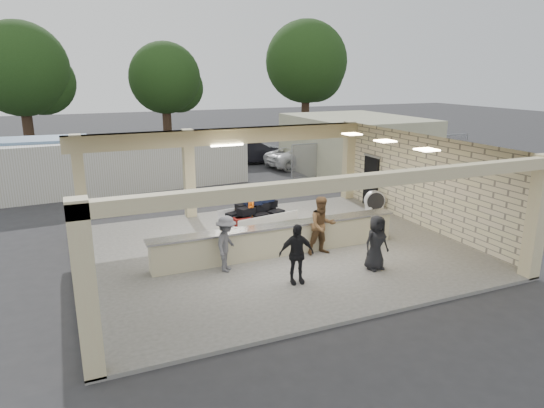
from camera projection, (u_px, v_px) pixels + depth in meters
name	position (u px, v px, depth m)	size (l,w,h in m)	color
ground	(273.00, 252.00, 15.76)	(120.00, 120.00, 0.00)	#2C2C2F
pavilion	(271.00, 206.00, 16.07)	(12.01, 10.00, 3.55)	#605E59
baggage_counter	(279.00, 240.00, 15.16)	(8.20, 0.58, 0.98)	#C6BC94
luggage_cart	(256.00, 215.00, 16.84)	(2.61, 1.87, 1.39)	silver
drum_fan	(375.00, 201.00, 19.70)	(0.86, 0.48, 0.90)	silver
baggage_handler	(250.00, 212.00, 16.56)	(0.67, 0.37, 1.84)	#E95A0C
passenger_a	(322.00, 226.00, 15.08)	(0.90, 0.40, 1.86)	brown
passenger_b	(296.00, 254.00, 13.02)	(0.98, 0.36, 1.67)	black
passenger_c	(226.00, 244.00, 13.82)	(1.06, 0.37, 1.64)	#525257
passenger_d	(376.00, 243.00, 13.94)	(0.79, 0.32, 1.62)	black
car_white_a	(302.00, 156.00, 29.68)	(2.15, 4.55, 1.30)	silver
car_white_b	(379.00, 147.00, 32.75)	(1.82, 4.89, 1.54)	silver
car_dark	(251.00, 151.00, 30.77)	(1.66, 4.70, 1.57)	black
container_white	(130.00, 164.00, 23.94)	(11.71, 2.34, 2.54)	silver
fence	(386.00, 155.00, 27.66)	(12.06, 0.06, 2.03)	gray
tree_left	(26.00, 73.00, 32.72)	(6.60, 6.30, 9.00)	#382619
tree_mid	(168.00, 81.00, 38.49)	(6.00, 5.60, 8.00)	#382619
tree_right	(309.00, 65.00, 41.87)	(7.20, 7.00, 10.00)	#382619
adjacent_building	(355.00, 145.00, 27.83)	(6.00, 8.00, 3.20)	#BBB994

